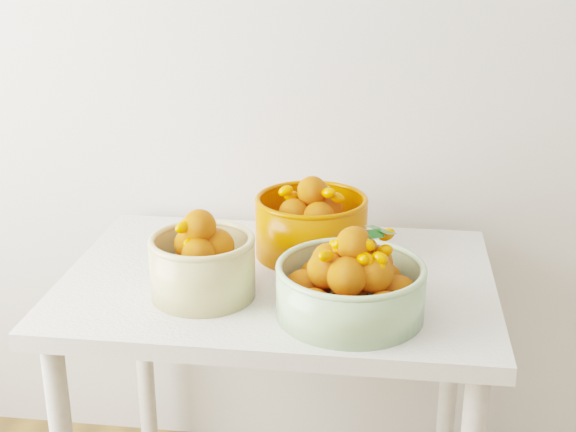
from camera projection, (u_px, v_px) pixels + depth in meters
The scene contains 4 objects.
table at pixel (278, 312), 1.91m from camera, with size 1.00×0.70×0.75m.
bowl_cream at pixel (203, 263), 1.75m from camera, with size 0.25×0.25×0.20m.
bowl_green at pixel (350, 285), 1.67m from camera, with size 0.34×0.34×0.20m.
bowl_orange at pixel (311, 224), 1.97m from camera, with size 0.33×0.33×0.20m.
Camera 1 is at (-0.14, -0.09, 1.54)m, focal length 50.00 mm.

